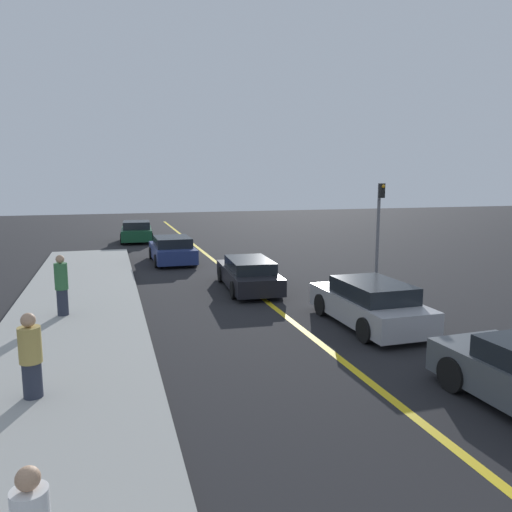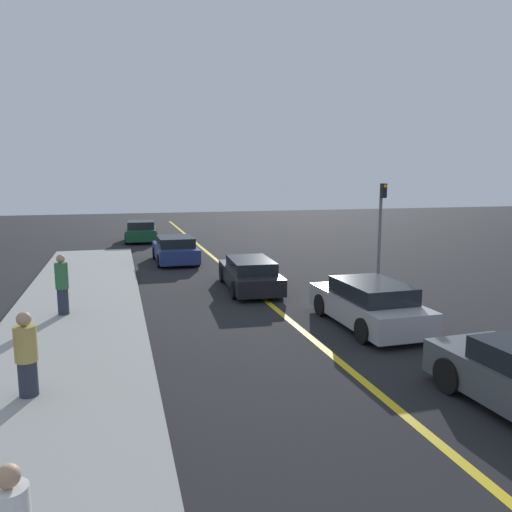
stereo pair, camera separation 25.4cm
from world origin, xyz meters
name	(u,v)px [view 2 (the right image)]	position (x,y,z in m)	size (l,w,h in m)	color
road_center_line	(249,287)	(0.00, 18.00, 0.00)	(0.20, 60.00, 0.01)	gold
sidewalk_left	(74,322)	(-6.18, 14.55, 0.06)	(4.00, 29.10, 0.13)	#9E9E99
car_ahead_center	(369,304)	(1.97, 12.11, 0.65)	(1.95, 4.38, 1.33)	#9E9EA3
car_far_distant	(250,274)	(-0.08, 17.65, 0.59)	(2.04, 4.76, 1.19)	black
car_parked_left_lot	(175,250)	(-2.11, 24.52, 0.63)	(2.05, 4.27, 1.30)	navy
car_oncoming_far	(141,232)	(-3.37, 33.17, 0.67)	(2.18, 3.90, 1.38)	#144728
pedestrian_mid_group	(26,355)	(-6.58, 9.45, 0.93)	(0.41, 0.41, 1.63)	#282D3D
pedestrian_far_standing	(62,285)	(-6.51, 15.32, 1.04)	(0.38, 0.38, 1.83)	#282D3D
traffic_light	(381,223)	(4.96, 16.87, 2.45)	(0.18, 0.40, 3.99)	slate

